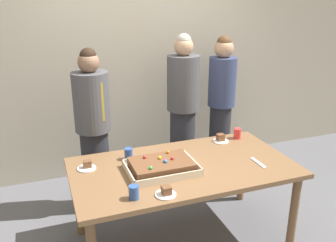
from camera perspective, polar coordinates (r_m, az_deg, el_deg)
The scene contains 14 objects.
ground_plane at distance 3.37m, azimuth 2.27°, elevation -18.18°, with size 12.00×12.00×0.00m, color #5B5B60.
interior_back_panel at distance 4.22m, azimuth -5.92°, elevation 11.86°, with size 8.00×0.12×3.00m, color #B2A893.
party_table at distance 3.02m, azimuth 2.44°, elevation -8.41°, with size 1.82×0.97×0.73m.
sheet_cake at distance 2.87m, azimuth -1.01°, elevation -7.19°, with size 0.55×0.39×0.11m.
plated_slice_near_left at distance 3.47m, azimuth 8.33°, elevation -2.85°, with size 0.15×0.15×0.07m.
plated_slice_near_right at distance 2.57m, azimuth -0.33°, elevation -11.22°, with size 0.15×0.15×0.07m.
plated_slice_far_left at distance 2.99m, azimuth -12.71°, elevation -7.03°, with size 0.15×0.15×0.07m.
drink_cup_nearest at distance 2.53m, azimuth -5.45°, elevation -11.18°, with size 0.07×0.07×0.10m, color #2D5199.
drink_cup_middle at distance 3.08m, azimuth -6.27°, elevation -5.19°, with size 0.07×0.07×0.10m, color #2D5199.
drink_cup_far_end at distance 3.56m, azimuth 10.92°, elevation -1.96°, with size 0.07×0.07×0.10m, color red.
cake_server_utensil at distance 3.11m, azimuth 14.09°, elevation -6.42°, with size 0.03×0.20×0.01m, color silver.
person_serving_front at distance 3.95m, azimuth 2.36°, elevation 1.97°, with size 0.35×0.35×1.68m.
person_green_shirt_behind at distance 3.50m, azimuth -11.72°, elevation -1.40°, with size 0.34×0.34×1.61m.
person_striped_tie_right at distance 4.30m, azimuth 8.42°, elevation 3.10°, with size 0.32×0.32×1.62m.
Camera 1 is at (-1.04, -2.45, 2.07)m, focal length 38.49 mm.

